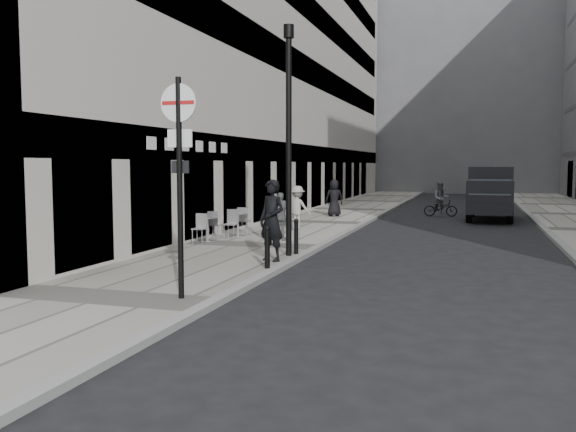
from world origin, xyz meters
name	(u,v)px	position (x,y,z in m)	size (l,w,h in m)	color
ground	(117,358)	(0.00, 0.00, 0.00)	(120.00, 120.00, 0.00)	black
sidewalk	(315,223)	(-2.00, 18.00, 0.06)	(4.00, 60.00, 0.12)	#ADA99C
building_left	(273,42)	(-6.00, 24.50, 9.00)	(4.00, 45.00, 18.00)	beige
building_far	(447,78)	(1.50, 56.00, 11.00)	(24.00, 16.00, 22.00)	slate
walking_man	(272,220)	(-0.40, 7.53, 1.13)	(0.74, 0.49, 2.03)	black
sign_post	(179,158)	(-0.60, 3.00, 2.63)	(0.67, 0.10, 3.93)	black
lamppost	(289,129)	(-0.26, 8.51, 3.44)	(0.27, 0.27, 5.98)	black
bollard_near	(296,238)	(-0.15, 8.83, 0.56)	(0.12, 0.12, 0.88)	black
bollard_far	(267,249)	(-0.15, 6.44, 0.58)	(0.12, 0.12, 0.92)	black
panel_van	(491,190)	(5.10, 22.52, 1.36)	(2.07, 5.20, 2.42)	black
cyclist	(441,203)	(2.84, 23.61, 0.66)	(1.63, 0.72, 1.70)	black
pedestrian_a	(281,217)	(-1.43, 11.45, 0.88)	(0.89, 0.37, 1.53)	#5E5F63
pedestrian_b	(297,207)	(-1.91, 15.01, 0.92)	(1.04, 0.60, 1.61)	#ABA69D
pedestrian_c	(334,198)	(-1.82, 20.84, 0.97)	(0.83, 0.54, 1.70)	black
cafe_table_near	(278,214)	(-2.80, 15.41, 0.62)	(0.77, 1.73, 0.98)	#BCBCBF
cafe_table_mid	(208,227)	(-3.60, 10.70, 0.57)	(0.70, 1.57, 0.89)	silver
cafe_table_far	(238,222)	(-3.13, 12.10, 0.59)	(0.73, 1.64, 0.94)	silver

